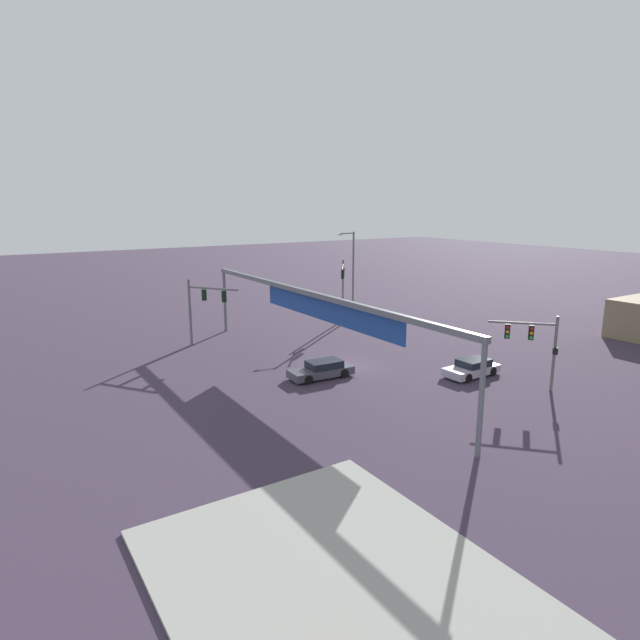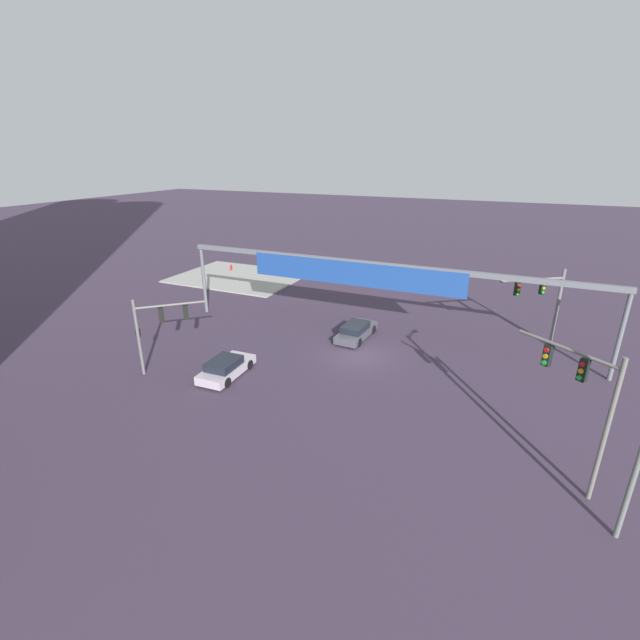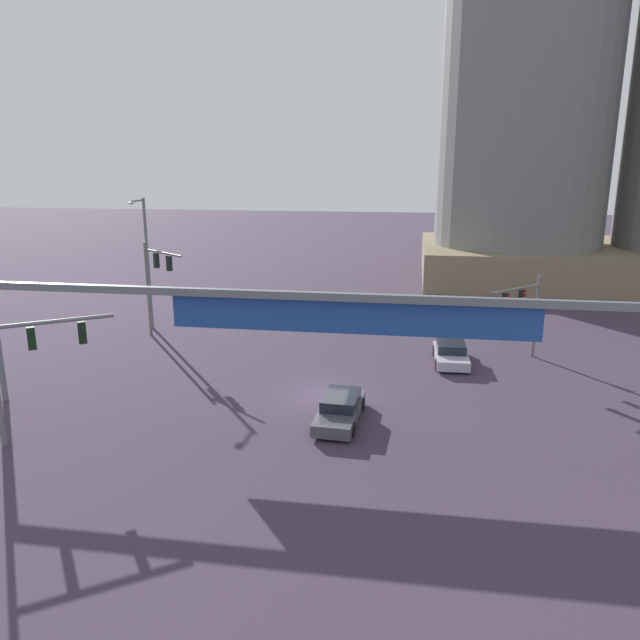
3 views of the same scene
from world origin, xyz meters
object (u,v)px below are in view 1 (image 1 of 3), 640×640
object	(u,v)px
traffic_signal_cross_street	(202,302)
streetlamp_curved_arm	(352,270)
sedan_car_approaching	(322,370)
traffic_signal_near_corner	(536,340)
traffic_signal_opposite_side	(343,280)
sedan_car_waiting_far	(472,368)

from	to	relation	value
traffic_signal_cross_street	streetlamp_curved_arm	bearing A→B (deg)	63.61
sedan_car_approaching	traffic_signal_cross_street	bearing A→B (deg)	-69.05
traffic_signal_near_corner	traffic_signal_cross_street	bearing A→B (deg)	-10.65
traffic_signal_opposite_side	traffic_signal_cross_street	size ratio (longest dim) A/B	1.11
traffic_signal_near_corner	traffic_signal_opposite_side	xyz separation A→B (m)	(-23.21, 0.97, 1.05)
traffic_signal_near_corner	traffic_signal_cross_street	world-z (taller)	traffic_signal_cross_street
traffic_signal_cross_street	sedan_car_approaching	world-z (taller)	traffic_signal_cross_street
traffic_signal_near_corner	sedan_car_waiting_far	xyz separation A→B (m)	(-4.15, -1.12, -2.81)
streetlamp_curved_arm	sedan_car_approaching	size ratio (longest dim) A/B	1.95
traffic_signal_opposite_side	streetlamp_curved_arm	bearing A→B (deg)	161.76
traffic_signal_cross_street	sedan_car_approaching	size ratio (longest dim) A/B	1.22
traffic_signal_near_corner	streetlamp_curved_arm	bearing A→B (deg)	-51.02
streetlamp_curved_arm	sedan_car_approaching	distance (m)	20.95
traffic_signal_opposite_side	sedan_car_approaching	bearing A→B (deg)	-3.56
traffic_signal_opposite_side	sedan_car_approaching	distance (m)	18.11
streetlamp_curved_arm	traffic_signal_cross_street	bearing A→B (deg)	10.77
traffic_signal_opposite_side	streetlamp_curved_arm	world-z (taller)	streetlamp_curved_arm
streetlamp_curved_arm	sedan_car_waiting_far	xyz separation A→B (m)	(20.70, -4.38, -4.63)
traffic_signal_opposite_side	sedan_car_waiting_far	distance (m)	19.55
traffic_signal_opposite_side	sedan_car_waiting_far	size ratio (longest dim) A/B	1.50
sedan_car_approaching	sedan_car_waiting_far	world-z (taller)	same
streetlamp_curved_arm	sedan_car_waiting_far	world-z (taller)	streetlamp_curved_arm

